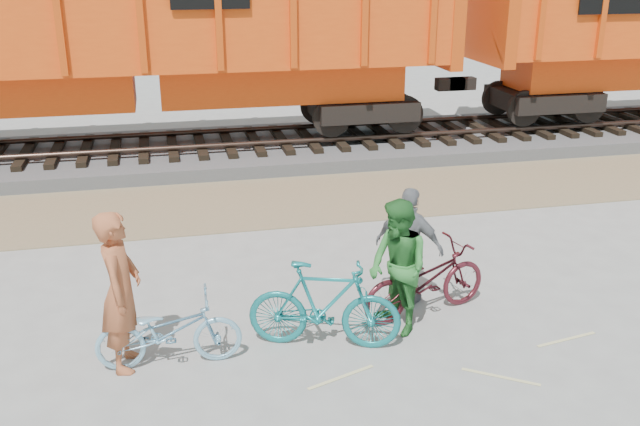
# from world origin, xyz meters

# --- Properties ---
(ground) EXTENTS (120.00, 120.00, 0.00)m
(ground) POSITION_xyz_m (0.00, 0.00, 0.00)
(ground) COLOR #9E9E99
(ground) RESTS_ON ground
(gravel_strip) EXTENTS (120.00, 3.00, 0.02)m
(gravel_strip) POSITION_xyz_m (0.00, 5.50, 0.01)
(gravel_strip) COLOR #9B8060
(gravel_strip) RESTS_ON ground
(ballast_bed) EXTENTS (120.00, 4.00, 0.30)m
(ballast_bed) POSITION_xyz_m (0.00, 9.00, 0.15)
(ballast_bed) COLOR slate
(ballast_bed) RESTS_ON ground
(track) EXTENTS (120.00, 2.60, 0.24)m
(track) POSITION_xyz_m (0.00, 9.00, 0.47)
(track) COLOR black
(track) RESTS_ON ballast_bed
(hopper_car_center) EXTENTS (14.00, 3.13, 4.65)m
(hopper_car_center) POSITION_xyz_m (-3.06, 9.00, 3.01)
(hopper_car_center) COLOR black
(hopper_car_center) RESTS_ON track
(bicycle_blue) EXTENTS (1.71, 0.64, 0.89)m
(bicycle_blue) POSITION_xyz_m (-2.90, -0.07, 0.45)
(bicycle_blue) COLOR #85BFDE
(bicycle_blue) RESTS_ON ground
(bicycle_teal) EXTENTS (1.95, 1.11, 1.13)m
(bicycle_teal) POSITION_xyz_m (-1.03, -0.06, 0.57)
(bicycle_teal) COLOR #16787C
(bicycle_teal) RESTS_ON ground
(bicycle_maroon) EXTENTS (2.01, 1.14, 1.00)m
(bicycle_maroon) POSITION_xyz_m (0.48, 0.46, 0.50)
(bicycle_maroon) COLOR #4E1720
(bicycle_maroon) RESTS_ON ground
(person_solo) EXTENTS (0.58, 0.78, 1.94)m
(person_solo) POSITION_xyz_m (-3.40, 0.03, 0.97)
(person_solo) COLOR #AE5933
(person_solo) RESTS_ON ground
(person_man) EXTENTS (0.88, 1.01, 1.76)m
(person_man) POSITION_xyz_m (-0.03, 0.14, 0.88)
(person_man) COLOR #2C732F
(person_man) RESTS_ON ground
(person_woman) EXTENTS (1.01, 0.95, 1.67)m
(person_woman) POSITION_xyz_m (0.38, 0.86, 0.83)
(person_woman) COLOR slate
(person_woman) RESTS_ON ground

